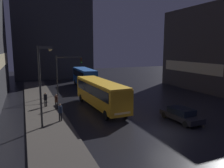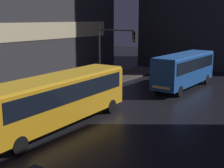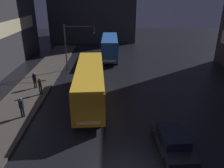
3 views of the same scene
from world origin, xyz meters
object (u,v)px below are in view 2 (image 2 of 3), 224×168
bus_far (184,67)px  pedestrian_mid (22,94)px  pedestrian_far (30,88)px  bus_near (59,96)px  traffic_light_main (112,48)px

bus_far → pedestrian_mid: 15.83m
pedestrian_mid → pedestrian_far: 1.99m
pedestrian_mid → pedestrian_far: pedestrian_mid is taller
bus_near → bus_far: bus_far is taller
bus_near → bus_far: (2.08, 15.19, 0.06)m
bus_near → pedestrian_far: size_ratio=6.66×
bus_near → pedestrian_mid: 5.30m
bus_near → pedestrian_mid: bearing=-14.8°
pedestrian_far → bus_far: bearing=-111.4°
bus_far → traffic_light_main: 7.85m
bus_far → pedestrian_far: 14.92m
pedestrian_far → pedestrian_mid: bearing=134.5°
bus_far → bus_near: bearing=83.2°
bus_near → pedestrian_far: bus_near is taller
bus_near → pedestrian_mid: (-5.11, 1.11, -0.85)m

